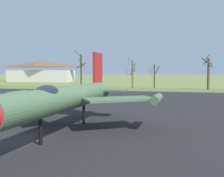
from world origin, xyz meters
TOP-DOWN VIEW (x-y plane):
  - ground_plane at (0.00, 0.00)m, footprint 600.00×600.00m
  - asphalt_apron at (0.00, 15.71)m, footprint 92.52×52.36m
  - grass_verge_strip at (0.00, 47.88)m, footprint 152.52×12.00m
  - jet_fighter_front_left at (1.55, 2.24)m, footprint 12.81×18.06m
  - bare_tree_far_left at (-15.80, 50.97)m, footprint 2.95×3.41m
  - bare_tree_left_of_center at (-2.44, 52.07)m, footprint 2.77×2.90m
  - bare_tree_center at (2.86, 55.14)m, footprint 3.01×2.88m
  - bare_tree_right_of_center at (15.66, 50.83)m, footprint 2.57×3.00m
  - visitor_building at (-46.25, 84.57)m, footprint 27.82×11.71m

SIDE VIEW (x-z plane):
  - ground_plane at x=0.00m, z-range 0.00..0.00m
  - asphalt_apron at x=0.00m, z-range 0.00..0.05m
  - grass_verge_strip at x=0.00m, z-range 0.00..0.06m
  - jet_fighter_front_left at x=1.55m, z-range -0.52..5.58m
  - bare_tree_center at x=2.86m, z-range 0.31..6.35m
  - bare_tree_left_of_center at x=-2.44m, z-range -0.14..7.92m
  - bare_tree_right_of_center at x=15.66m, z-range 0.06..8.30m
  - visitor_building at x=-46.25m, z-range -0.08..8.50m
  - bare_tree_far_left at x=-15.80m, z-range -0.07..9.60m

